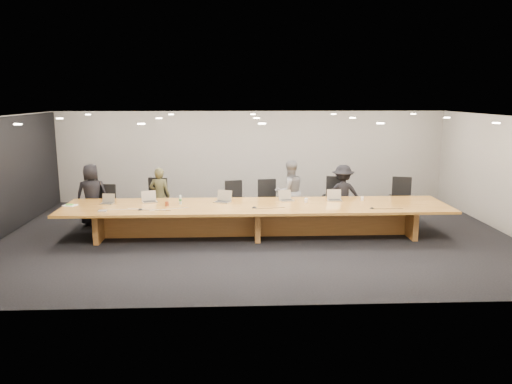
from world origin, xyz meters
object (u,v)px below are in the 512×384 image
laptop_a (107,199)px  av_box (103,211)px  paper_cup_near (306,200)px  paper_cup_far (362,199)px  laptop_d (287,196)px  mic_right (372,208)px  chair_left (155,201)px  laptop_b (150,197)px  chair_far_right (401,200)px  amber_mug (167,204)px  chair_far_left (105,205)px  laptop_e (335,195)px  person_c (290,192)px  person_d (343,194)px  water_bottle (180,200)px  chair_right (334,199)px  person_a (92,195)px  laptop_c (222,196)px  chair_mid_left (236,202)px  conference_table (257,214)px  mic_left (140,209)px  mic_center (254,207)px  chair_mid_right (268,201)px

laptop_a → av_box: bearing=-76.0°
paper_cup_near → paper_cup_far: size_ratio=1.06×
laptop_d → mic_right: bearing=-45.5°
chair_left → laptop_b: bearing=-78.3°
chair_far_right → amber_mug: (-5.93, -1.22, 0.21)m
chair_far_left → laptop_e: 5.82m
paper_cup_near → mic_right: (1.40, -0.71, -0.04)m
paper_cup_far → person_c: bearing=153.5°
person_d → water_bottle: bearing=16.9°
chair_right → paper_cup_far: bearing=-44.7°
chair_right → person_c: (-1.19, -0.12, 0.23)m
person_a → laptop_c: bearing=152.0°
person_c → laptop_e: person_c is taller
chair_left → amber_mug: 1.38m
person_a → person_d: (6.42, -0.05, -0.03)m
chair_far_left → laptop_e: bearing=-0.6°
person_a → laptop_e: person_a is taller
chair_left → paper_cup_far: (5.16, -0.88, 0.20)m
paper_cup_near → chair_right: bearing=50.6°
water_bottle → paper_cup_near: water_bottle is taller
chair_mid_left → laptop_e: 2.61m
conference_table → chair_far_left: bearing=163.0°
laptop_a → mic_right: (6.14, -0.76, -0.10)m
chair_mid_left → paper_cup_far: bearing=-31.2°
chair_far_left → mic_left: size_ratio=8.39×
chair_right → paper_cup_far: 1.10m
person_c → person_d: bearing=159.6°
chair_far_left → laptop_b: size_ratio=3.03×
person_a → chair_far_left: bearing=162.7°
mic_right → laptop_c: bearing=166.9°
chair_far_left → mic_left: chair_far_left is taller
person_c → mic_right: 2.39m
chair_mid_left → person_c: person_c is taller
person_c → laptop_c: size_ratio=4.41×
mic_left → mic_center: bearing=2.1°
water_bottle → amber_mug: 0.36m
chair_far_left → chair_right: size_ratio=0.88×
chair_right → person_c: 1.22m
chair_left → laptop_a: 1.40m
laptop_c → paper_cup_far: bearing=24.6°
chair_far_left → paper_cup_near: (5.03, -0.95, 0.27)m
person_d → laptop_a: (-5.82, -0.87, 0.11)m
laptop_d → av_box: bearing=173.3°
chair_mid_left → person_c: (1.40, -0.13, 0.27)m
chair_far_right → laptop_c: (-4.66, -0.87, 0.30)m
laptop_a → water_bottle: 1.74m
chair_right → av_box: chair_right is taller
chair_far_right → mic_center: size_ratio=9.27×
person_c → water_bottle: bearing=2.5°
chair_mid_right → chair_right: bearing=-3.4°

